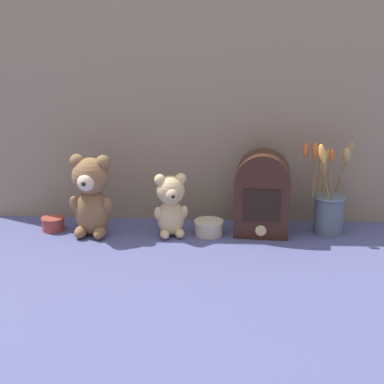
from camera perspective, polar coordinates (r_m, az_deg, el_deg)
ground_plane at (r=1.95m, az=-0.03°, el=-4.23°), size 4.00×4.00×0.00m
backdrop_wall at (r=2.01m, az=0.21°, el=8.21°), size 1.47×0.02×0.80m
teddy_bear_large at (r=1.94m, az=-9.76°, el=-0.19°), size 0.15×0.14×0.27m
teddy_bear_medium at (r=1.91m, az=-2.07°, el=-1.16°), size 0.12×0.11×0.21m
flower_vase at (r=1.99m, az=13.11°, el=-1.24°), size 0.18×0.14×0.32m
vintage_radio at (r=1.94m, az=6.84°, el=-0.11°), size 0.19×0.14×0.28m
decorative_tin_tall at (r=2.05m, az=-13.33°, el=-3.01°), size 0.08×0.08×0.05m
decorative_tin_short at (r=1.95m, az=1.64°, el=-3.48°), size 0.10×0.10×0.05m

